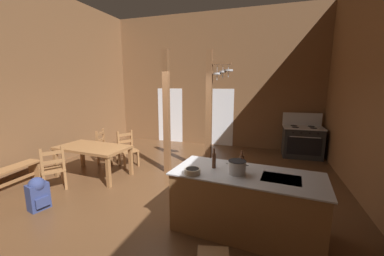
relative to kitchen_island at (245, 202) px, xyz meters
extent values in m
cube|color=brown|center=(-1.69, 0.71, -0.51)|extent=(8.14, 9.27, 0.10)
cube|color=brown|center=(-1.69, 5.01, 1.87)|extent=(8.14, 0.14, 4.66)
cube|color=brown|center=(-5.43, 0.71, 1.87)|extent=(0.14, 9.27, 4.66)
cube|color=white|center=(-3.35, 4.94, 0.57)|extent=(1.00, 0.01, 2.05)
cube|color=white|center=(-1.33, 4.94, 0.57)|extent=(0.84, 0.01, 2.05)
cube|color=olive|center=(0.00, 0.00, -0.01)|extent=(2.18, 1.09, 0.90)
cube|color=#B7BABF|center=(0.00, 0.00, 0.45)|extent=(2.24, 1.16, 0.02)
cube|color=black|center=(0.47, -0.05, 0.46)|extent=(0.56, 0.45, 0.00)
cube|color=black|center=(0.04, 0.43, -0.41)|extent=(1.99, 0.23, 0.10)
cube|color=#262626|center=(1.30, 4.34, -0.01)|extent=(1.12, 0.80, 0.90)
cube|color=black|center=(1.31, 3.96, -0.04)|extent=(0.93, 0.04, 0.52)
cylinder|color=#B7BABF|center=(1.31, 3.93, 0.24)|extent=(0.83, 0.05, 0.02)
cube|color=#B7BABF|center=(1.30, 4.34, 0.46)|extent=(1.17, 0.84, 0.03)
cube|color=#B7BABF|center=(1.29, 4.70, 0.66)|extent=(1.14, 0.08, 0.40)
cylinder|color=black|center=(1.55, 4.20, 0.48)|extent=(0.21, 0.21, 0.01)
cylinder|color=black|center=(1.06, 4.18, 0.48)|extent=(0.21, 0.21, 0.01)
cylinder|color=black|center=(1.54, 4.50, 0.48)|extent=(0.21, 0.21, 0.01)
cylinder|color=black|center=(1.05, 4.48, 0.48)|extent=(0.21, 0.21, 0.01)
cylinder|color=black|center=(1.64, 3.95, 0.36)|extent=(0.04, 0.03, 0.04)
cylinder|color=black|center=(1.42, 3.94, 0.36)|extent=(0.04, 0.03, 0.04)
cylinder|color=black|center=(1.20, 3.94, 0.36)|extent=(0.04, 0.03, 0.04)
cylinder|color=black|center=(0.98, 3.93, 0.36)|extent=(0.04, 0.03, 0.04)
cube|color=brown|center=(-1.14, 2.25, 1.05)|extent=(0.15, 0.15, 3.01)
cube|color=brown|center=(-0.91, 2.25, 2.23)|extent=(0.59, 0.10, 0.06)
cylinder|color=#B7BABF|center=(-0.95, 2.25, 2.12)|extent=(0.01, 0.01, 0.22)
cylinder|color=#B7BABF|center=(-0.95, 2.25, 1.99)|extent=(0.21, 0.21, 0.04)
cylinder|color=#B7BABF|center=(-0.95, 2.25, 1.91)|extent=(0.02, 0.02, 0.14)
cylinder|color=#B7BABF|center=(-0.82, 2.26, 2.14)|extent=(0.01, 0.01, 0.17)
cylinder|color=#B7BABF|center=(-0.82, 2.26, 2.04)|extent=(0.17, 0.17, 0.04)
cylinder|color=#B7BABF|center=(-0.82, 2.26, 1.96)|extent=(0.02, 0.02, 0.14)
cylinder|color=#B7BABF|center=(-0.69, 2.26, 2.16)|extent=(0.01, 0.01, 0.15)
cylinder|color=#B7BABF|center=(-0.69, 2.26, 2.06)|extent=(0.22, 0.22, 0.04)
cylinder|color=#B7BABF|center=(-0.69, 2.26, 1.98)|extent=(0.02, 0.02, 0.14)
cube|color=brown|center=(-2.12, 1.90, 1.05)|extent=(0.14, 0.14, 3.01)
cube|color=olive|center=(-0.26, -1.02, -0.18)|extent=(0.42, 0.36, 0.04)
cube|color=olive|center=(-3.70, 1.08, 0.25)|extent=(1.76, 1.02, 0.06)
cube|color=olive|center=(-4.46, 1.52, -0.12)|extent=(0.09, 0.09, 0.68)
cube|color=olive|center=(-2.88, 1.41, -0.12)|extent=(0.09, 0.09, 0.68)
cube|color=olive|center=(-4.51, 0.75, -0.12)|extent=(0.09, 0.09, 0.68)
cube|color=olive|center=(-2.94, 0.63, -0.12)|extent=(0.09, 0.09, 0.68)
cube|color=olive|center=(-4.01, 0.22, -0.03)|extent=(0.61, 0.61, 0.04)
cube|color=olive|center=(-4.28, 0.17, -0.25)|extent=(0.07, 0.07, 0.41)
cube|color=olive|center=(-4.06, 0.48, -0.25)|extent=(0.07, 0.07, 0.41)
cube|color=olive|center=(-3.96, -0.05, 0.02)|extent=(0.07, 0.07, 0.95)
cube|color=olive|center=(-3.75, 0.26, 0.02)|extent=(0.07, 0.07, 0.95)
cube|color=olive|center=(-3.86, 0.11, 0.38)|extent=(0.25, 0.33, 0.07)
cube|color=olive|center=(-3.86, 0.11, 0.19)|extent=(0.25, 0.33, 0.07)
cube|color=olive|center=(-3.31, 1.96, -0.03)|extent=(0.61, 0.61, 0.04)
cube|color=olive|center=(-3.04, 2.01, -0.25)|extent=(0.07, 0.07, 0.41)
cube|color=olive|center=(-3.25, 1.69, -0.25)|extent=(0.07, 0.07, 0.41)
cube|color=olive|center=(-3.36, 2.22, 0.02)|extent=(0.07, 0.07, 0.95)
cube|color=olive|center=(-3.57, 1.91, 0.02)|extent=(0.07, 0.07, 0.95)
cube|color=olive|center=(-3.46, 2.06, 0.38)|extent=(0.24, 0.34, 0.07)
cube|color=olive|center=(-3.46, 2.06, 0.19)|extent=(0.24, 0.34, 0.07)
cube|color=olive|center=(-4.01, 2.01, -0.03)|extent=(0.52, 0.52, 0.04)
cube|color=olive|center=(-3.87, 2.24, -0.25)|extent=(0.06, 0.06, 0.41)
cube|color=olive|center=(-3.79, 1.86, -0.25)|extent=(0.06, 0.06, 0.41)
cube|color=olive|center=(-4.24, 2.16, 0.02)|extent=(0.06, 0.06, 0.95)
cube|color=olive|center=(-4.16, 1.79, 0.02)|extent=(0.06, 0.06, 0.95)
cube|color=olive|center=(-4.20, 1.97, 0.38)|extent=(0.11, 0.38, 0.07)
cube|color=olive|center=(-4.20, 1.97, 0.19)|extent=(0.11, 0.38, 0.07)
cube|color=olive|center=(-4.95, 0.01, -0.04)|extent=(0.40, 1.19, 0.04)
cube|color=olive|center=(-4.97, 0.54, -0.26)|extent=(0.31, 0.07, 0.40)
cube|color=olive|center=(-4.95, 0.01, -0.34)|extent=(0.10, 0.98, 0.06)
cube|color=navy|center=(-3.56, -0.51, -0.22)|extent=(0.29, 0.36, 0.48)
cube|color=navy|center=(-3.43, -0.54, -0.29)|extent=(0.11, 0.23, 0.17)
cylinder|color=black|center=(-3.65, -0.38, -0.22)|extent=(0.05, 0.05, 0.38)
cylinder|color=black|center=(-3.70, -0.57, -0.22)|extent=(0.05, 0.05, 0.38)
sphere|color=navy|center=(-3.56, -0.51, 0.00)|extent=(0.33, 0.33, 0.27)
cylinder|color=#B7BABF|center=(-0.13, -0.06, 0.56)|extent=(0.25, 0.25, 0.19)
cylinder|color=black|center=(-0.13, -0.06, 0.65)|extent=(0.26, 0.26, 0.01)
cylinder|color=#B7BABF|center=(-0.27, -0.06, 0.60)|extent=(0.05, 0.02, 0.02)
cylinder|color=#B7BABF|center=(0.00, -0.06, 0.60)|extent=(0.05, 0.02, 0.02)
cylinder|color=#B2A893|center=(-0.75, -0.27, 0.50)|extent=(0.23, 0.23, 0.08)
cylinder|color=black|center=(-0.75, -0.27, 0.54)|extent=(0.19, 0.19, 0.00)
cylinder|color=#56331E|center=(-0.10, 0.22, 0.56)|extent=(0.07, 0.07, 0.20)
cylinder|color=#56331E|center=(-0.10, 0.22, 0.70)|extent=(0.03, 0.03, 0.07)
cylinder|color=#56331E|center=(-0.51, 0.07, 0.58)|extent=(0.06, 0.06, 0.23)
cylinder|color=#56331E|center=(-0.51, 0.07, 0.73)|extent=(0.02, 0.02, 0.08)
camera|label=1|loc=(0.24, -3.32, 1.74)|focal=21.83mm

